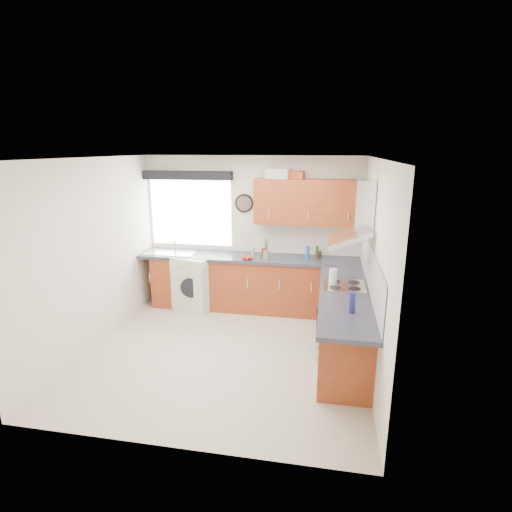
% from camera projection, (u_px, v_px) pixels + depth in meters
% --- Properties ---
extents(ground_plane, '(3.60, 3.60, 0.00)m').
position_uv_depth(ground_plane, '(226.00, 351.00, 5.31)').
color(ground_plane, beige).
extents(ceiling, '(3.60, 3.60, 0.02)m').
position_uv_depth(ceiling, '(222.00, 158.00, 4.65)').
color(ceiling, white).
rests_on(ceiling, wall_back).
extents(wall_back, '(3.60, 0.02, 2.50)m').
position_uv_depth(wall_back, '(251.00, 232.00, 6.69)').
color(wall_back, silver).
rests_on(wall_back, ground_plane).
extents(wall_front, '(3.60, 0.02, 2.50)m').
position_uv_depth(wall_front, '(168.00, 320.00, 3.27)').
color(wall_front, silver).
rests_on(wall_front, ground_plane).
extents(wall_left, '(0.02, 3.60, 2.50)m').
position_uv_depth(wall_left, '(93.00, 254.00, 5.29)').
color(wall_left, silver).
rests_on(wall_left, ground_plane).
extents(wall_right, '(0.02, 3.60, 2.50)m').
position_uv_depth(wall_right, '(373.00, 269.00, 4.67)').
color(wall_right, silver).
rests_on(wall_right, ground_plane).
extents(window, '(1.40, 0.02, 1.10)m').
position_uv_depth(window, '(191.00, 213.00, 6.78)').
color(window, silver).
rests_on(window, wall_back).
extents(window_blind, '(1.50, 0.18, 0.14)m').
position_uv_depth(window_blind, '(187.00, 175.00, 6.53)').
color(window_blind, black).
rests_on(window_blind, wall_back).
extents(splashback, '(0.01, 3.00, 0.54)m').
position_uv_depth(splashback, '(369.00, 267.00, 4.97)').
color(splashback, white).
rests_on(splashback, wall_right).
extents(base_cab_back, '(3.00, 0.58, 0.86)m').
position_uv_depth(base_cab_back, '(242.00, 284.00, 6.64)').
color(base_cab_back, maroon).
rests_on(base_cab_back, ground_plane).
extents(base_cab_corner, '(0.60, 0.60, 0.86)m').
position_uv_depth(base_cab_corner, '(340.00, 290.00, 6.36)').
color(base_cab_corner, maroon).
rests_on(base_cab_corner, ground_plane).
extents(base_cab_right, '(0.58, 2.10, 0.86)m').
position_uv_depth(base_cab_right, '(343.00, 326.00, 5.07)').
color(base_cab_right, maroon).
rests_on(base_cab_right, ground_plane).
extents(worktop_back, '(3.60, 0.62, 0.05)m').
position_uv_depth(worktop_back, '(248.00, 258.00, 6.50)').
color(worktop_back, '#292A35').
rests_on(worktop_back, base_cab_back).
extents(worktop_right, '(0.62, 2.42, 0.05)m').
position_uv_depth(worktop_right, '(345.00, 296.00, 4.81)').
color(worktop_right, '#292A35').
rests_on(worktop_right, base_cab_right).
extents(sink, '(0.84, 0.46, 0.10)m').
position_uv_depth(sink, '(171.00, 250.00, 6.71)').
color(sink, silver).
rests_on(sink, worktop_back).
extents(oven, '(0.56, 0.58, 0.85)m').
position_uv_depth(oven, '(342.00, 321.00, 5.22)').
color(oven, black).
rests_on(oven, ground_plane).
extents(hob_plate, '(0.52, 0.52, 0.01)m').
position_uv_depth(hob_plate, '(344.00, 286.00, 5.09)').
color(hob_plate, silver).
rests_on(hob_plate, worktop_right).
extents(extractor_hood, '(0.52, 0.78, 0.66)m').
position_uv_depth(extractor_hood, '(357.00, 220.00, 4.85)').
color(extractor_hood, silver).
rests_on(extractor_hood, wall_right).
extents(upper_cabinets, '(1.70, 0.35, 0.70)m').
position_uv_depth(upper_cabinets, '(309.00, 202.00, 6.21)').
color(upper_cabinets, maroon).
rests_on(upper_cabinets, wall_back).
extents(washing_machine, '(0.75, 0.73, 0.90)m').
position_uv_depth(washing_machine, '(197.00, 282.00, 6.67)').
color(washing_machine, silver).
rests_on(washing_machine, ground_plane).
extents(wall_clock, '(0.31, 0.04, 0.31)m').
position_uv_depth(wall_clock, '(244.00, 203.00, 6.54)').
color(wall_clock, black).
rests_on(wall_clock, wall_back).
extents(casserole, '(0.42, 0.34, 0.15)m').
position_uv_depth(casserole, '(279.00, 173.00, 6.28)').
color(casserole, silver).
rests_on(casserole, upper_cabinets).
extents(storage_box, '(0.27, 0.24, 0.11)m').
position_uv_depth(storage_box, '(296.00, 175.00, 6.23)').
color(storage_box, '#C54C27').
rests_on(storage_box, upper_cabinets).
extents(utensil_pot, '(0.12, 0.12, 0.14)m').
position_uv_depth(utensil_pot, '(266.00, 255.00, 6.27)').
color(utensil_pot, '#79715C').
rests_on(utensil_pot, worktop_back).
extents(kitchen_roll, '(0.12, 0.12, 0.22)m').
position_uv_depth(kitchen_roll, '(333.00, 277.00, 5.08)').
color(kitchen_roll, silver).
rests_on(kitchen_roll, worktop_right).
extents(tomato_cluster, '(0.15, 0.15, 0.07)m').
position_uv_depth(tomato_cluster, '(247.00, 258.00, 6.29)').
color(tomato_cluster, '#B52411').
rests_on(tomato_cluster, worktop_back).
extents(jar_0, '(0.06, 0.06, 0.23)m').
position_uv_depth(jar_0, '(307.00, 254.00, 6.20)').
color(jar_0, '#1A557F').
rests_on(jar_0, worktop_back).
extents(jar_1, '(0.05, 0.05, 0.18)m').
position_uv_depth(jar_1, '(317.00, 251.00, 6.46)').
color(jar_1, '#234B1B').
rests_on(jar_1, worktop_back).
extents(jar_2, '(0.07, 0.07, 0.13)m').
position_uv_depth(jar_2, '(317.00, 255.00, 6.32)').
color(jar_2, '#382C1F').
rests_on(jar_2, worktop_back).
extents(jar_3, '(0.06, 0.06, 0.11)m').
position_uv_depth(jar_3, '(319.00, 254.00, 6.42)').
color(jar_3, '#1C4619').
rests_on(jar_3, worktop_back).
extents(jar_4, '(0.05, 0.05, 0.17)m').
position_uv_depth(jar_4, '(253.00, 252.00, 6.40)').
color(jar_4, '#9D9286').
rests_on(jar_4, worktop_back).
extents(jar_5, '(0.06, 0.06, 0.15)m').
position_uv_depth(jar_5, '(263.00, 253.00, 6.41)').
color(jar_5, maroon).
rests_on(jar_5, worktop_back).
extents(bottle_0, '(0.07, 0.07, 0.23)m').
position_uv_depth(bottle_0, '(352.00, 302.00, 4.24)').
color(bottle_0, navy).
rests_on(bottle_0, worktop_right).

